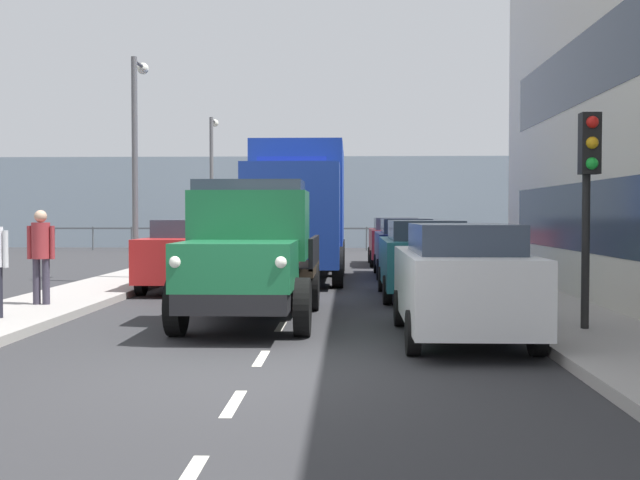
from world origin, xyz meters
The scene contains 17 objects.
ground_plane centered at (0.00, -11.46, 0.00)m, with size 80.00×80.00×0.00m, color #2D2D30.
sidewalk_left centered at (-4.77, -11.46, 0.07)m, with size 2.07×39.40×0.15m, color #9E9993.
sidewalk_right centered at (4.77, -11.46, 0.07)m, with size 2.07×39.40×0.15m, color #9E9993.
road_centreline_markings centered at (0.00, -10.75, 0.00)m, with size 0.12×35.09×0.01m.
sea_horizon centered at (0.00, -34.16, 2.50)m, with size 80.00×0.80×5.00m, color #8C9EAD.
seawall_railing centered at (0.00, -30.56, 0.92)m, with size 28.08×0.08×1.20m.
truck_vintage_green centered at (0.54, -4.12, 1.18)m, with size 2.17×5.64×2.43m.
lorry_cargo_blue centered at (0.31, -13.52, 2.08)m, with size 2.58×8.20×3.87m.
car_white_kerbside_near centered at (-2.78, -2.61, 0.90)m, with size 1.80×4.34×1.72m.
car_teal_kerbside_1 centered at (-2.78, -8.39, 0.90)m, with size 1.91×4.30×1.72m.
car_navy_kerbside_2 centered at (-2.78, -14.22, 0.89)m, with size 1.77×4.16×1.72m.
car_maroon_kerbside_3 centered at (-2.78, -19.51, 0.90)m, with size 1.88×4.16×1.72m.
car_red_oppositeside_0 centered at (2.78, -10.03, 0.90)m, with size 1.85×4.39×1.72m.
pedestrian_couple_b centered at (4.70, -5.56, 1.21)m, with size 0.53×0.34×1.79m.
traffic_light_near centered at (-4.66, -2.71, 2.47)m, with size 0.28×0.41×3.20m.
lamp_post_promenade centered at (4.64, -12.07, 3.72)m, with size 0.32×1.14×5.93m.
lamp_post_far centered at (4.76, -24.44, 3.67)m, with size 0.32×1.14×5.84m.
Camera 1 is at (-1.14, 9.00, 1.87)m, focal length 43.96 mm.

